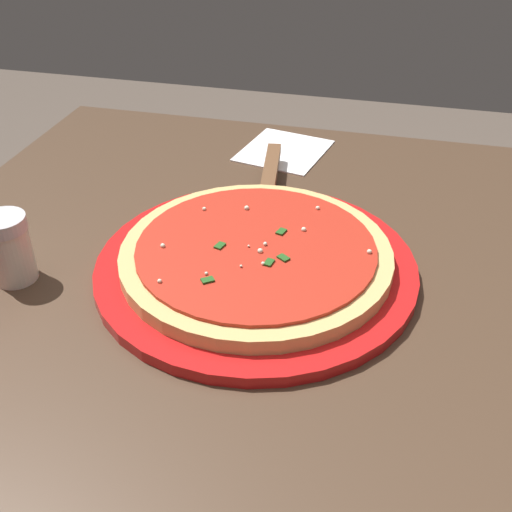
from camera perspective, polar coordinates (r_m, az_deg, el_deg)
restaurant_table at (r=0.75m, az=1.33°, el=-11.30°), size 0.85×0.81×0.72m
serving_plate at (r=0.66m, az=-0.00°, el=-0.97°), size 0.34×0.34×0.01m
pizza at (r=0.65m, az=0.00°, el=0.18°), size 0.28×0.28×0.02m
pizza_server at (r=0.79m, az=1.15°, el=6.56°), size 0.08×0.22×0.01m
napkin_folded_right at (r=0.92m, az=2.59°, el=9.64°), size 0.14×0.15×0.00m
parmesan_shaker at (r=0.68m, az=-21.70°, el=0.67°), size 0.05×0.05×0.07m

